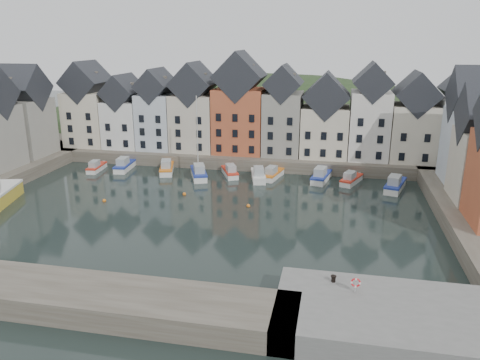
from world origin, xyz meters
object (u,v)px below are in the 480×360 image
(mooring_bollard, at_px, (333,278))
(boat_d, at_px, (199,173))
(boat_a, at_px, (96,167))
(life_ring_post, at_px, (356,283))

(mooring_bollard, bearing_deg, boat_d, 123.06)
(boat_d, bearing_deg, boat_a, 156.60)
(boat_a, height_order, life_ring_post, life_ring_post)
(boat_a, height_order, boat_d, boat_d)
(boat_a, height_order, mooring_bollard, mooring_bollard)
(boat_a, bearing_deg, boat_d, -7.24)
(boat_a, distance_m, boat_d, 18.39)
(mooring_bollard, bearing_deg, life_ring_post, -38.80)
(boat_d, distance_m, life_ring_post, 42.27)
(boat_d, xyz_separation_m, mooring_bollard, (21.86, -33.59, 1.44))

